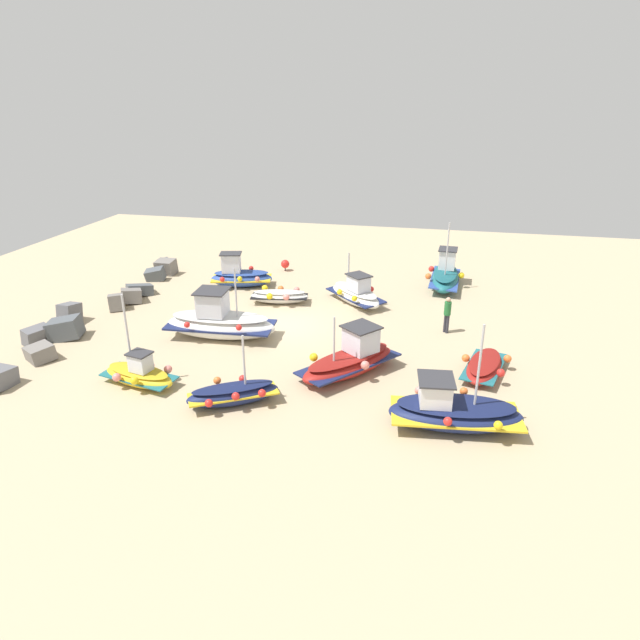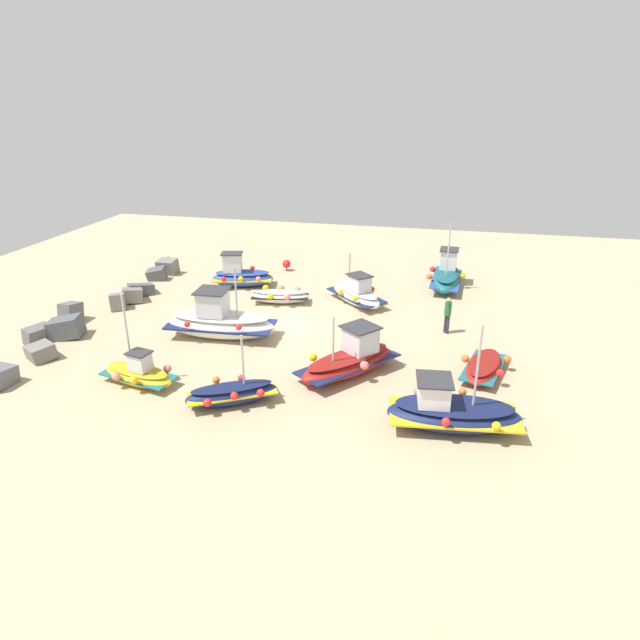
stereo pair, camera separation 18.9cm
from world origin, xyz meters
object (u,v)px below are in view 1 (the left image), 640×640
at_px(fishing_boat_3, 356,293).
at_px(fishing_boat_9, 139,374).
at_px(fishing_boat_1, 220,322).
at_px(fishing_boat_8, 279,296).
at_px(fishing_boat_2, 240,276).
at_px(fishing_boat_6, 233,394).
at_px(person_walking, 447,312).
at_px(fishing_boat_5, 484,366).
at_px(mooring_buoy_0, 285,264).
at_px(fishing_boat_7, 453,411).
at_px(fishing_boat_0, 351,360).
at_px(fishing_boat_4, 445,276).

bearing_deg(fishing_boat_3, fishing_boat_9, -77.34).
relative_size(fishing_boat_1, fishing_boat_8, 1.59).
height_order(fishing_boat_1, fishing_boat_2, fishing_boat_1).
bearing_deg(fishing_boat_6, person_walking, -161.74).
relative_size(fishing_boat_5, mooring_buoy_0, 4.70).
bearing_deg(fishing_boat_7, fishing_boat_2, -52.02).
relative_size(fishing_boat_1, fishing_boat_5, 1.55).
relative_size(fishing_boat_0, fishing_boat_6, 1.32).
relative_size(fishing_boat_0, mooring_buoy_0, 6.35).
bearing_deg(fishing_boat_9, fishing_boat_6, 3.98).
distance_m(fishing_boat_9, mooring_buoy_0, 15.45).
xyz_separation_m(fishing_boat_0, fishing_boat_9, (-2.66, 7.74, -0.16)).
xyz_separation_m(fishing_boat_5, mooring_buoy_0, (11.64, 11.54, 0.12)).
xyz_separation_m(fishing_boat_4, person_walking, (-6.85, -0.13, 0.36)).
bearing_deg(fishing_boat_6, fishing_boat_2, -100.66).
xyz_separation_m(fishing_boat_1, fishing_boat_7, (-5.17, -10.38, -0.17)).
xyz_separation_m(fishing_boat_9, mooring_buoy_0, (15.39, -1.39, 0.01)).
relative_size(fishing_boat_0, fishing_boat_4, 1.00).
relative_size(fishing_boat_3, fishing_boat_5, 1.10).
distance_m(fishing_boat_4, fishing_boat_5, 10.86).
bearing_deg(fishing_boat_0, fishing_boat_3, 46.39).
relative_size(fishing_boat_1, fishing_boat_4, 1.15).
xyz_separation_m(fishing_boat_0, fishing_boat_3, (7.93, 1.07, -0.05)).
height_order(fishing_boat_0, fishing_boat_4, fishing_boat_4).
distance_m(fishing_boat_2, person_walking, 12.48).
bearing_deg(fishing_boat_3, person_walking, 12.92).
bearing_deg(person_walking, fishing_boat_8, 122.60).
xyz_separation_m(fishing_boat_6, fishing_boat_7, (0.26, -7.66, 0.16)).
distance_m(fishing_boat_1, fishing_boat_8, 5.09).
bearing_deg(fishing_boat_0, fishing_boat_1, 109.91).
relative_size(fishing_boat_7, person_walking, 2.64).
bearing_deg(fishing_boat_8, mooring_buoy_0, 92.74).
height_order(fishing_boat_0, fishing_boat_8, fishing_boat_0).
bearing_deg(person_walking, fishing_boat_2, 116.17).
xyz_separation_m(fishing_boat_6, fishing_boat_8, (10.32, 1.34, -0.03)).
bearing_deg(fishing_boat_6, fishing_boat_8, -112.46).
bearing_deg(fishing_boat_8, fishing_boat_7, -58.44).
bearing_deg(person_walking, fishing_boat_5, -112.36).
bearing_deg(fishing_boat_8, fishing_boat_1, -115.95).
bearing_deg(fishing_boat_5, fishing_boat_7, -2.03).
relative_size(fishing_boat_0, fishing_boat_8, 1.39).
bearing_deg(mooring_buoy_0, fishing_boat_0, -153.51).
relative_size(fishing_boat_0, fishing_boat_1, 0.87).
xyz_separation_m(fishing_boat_1, person_walking, (2.79, -10.09, 0.27)).
bearing_deg(fishing_boat_9, mooring_buoy_0, 97.12).
relative_size(fishing_boat_4, fishing_boat_7, 0.98).
relative_size(fishing_boat_1, person_walking, 2.97).
distance_m(fishing_boat_0, fishing_boat_5, 5.32).
relative_size(fishing_boat_2, fishing_boat_7, 0.82).
bearing_deg(fishing_boat_7, fishing_boat_0, -43.51).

